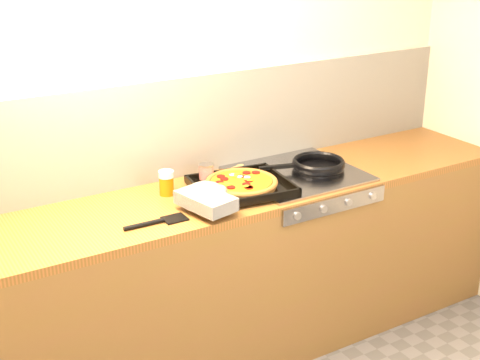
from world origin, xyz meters
TOP-DOWN VIEW (x-y plane):
  - room_shell at (0.00, 1.39)m, footprint 3.20×3.20m
  - counter_run at (0.00, 1.10)m, footprint 3.20×0.62m
  - stovetop at (0.45, 1.10)m, footprint 0.60×0.56m
  - pizza_on_tray at (0.02, 1.03)m, footprint 0.60×0.49m
  - frying_pan at (0.56, 1.08)m, footprint 0.47×0.33m
  - tomato_can at (-0.00, 1.23)m, footprint 0.09×0.09m
  - juice_glass at (-0.22, 1.21)m, footprint 0.08×0.08m
  - wooden_spoon at (0.17, 1.31)m, footprint 0.29×0.10m
  - black_spatula at (-0.40, 0.94)m, footprint 0.28×0.09m

SIDE VIEW (x-z plane):
  - counter_run at x=0.00m, z-range 0.00..0.90m
  - stovetop at x=0.45m, z-range 0.90..0.92m
  - black_spatula at x=-0.40m, z-range 0.90..0.92m
  - wooden_spoon at x=0.17m, z-range 0.90..0.92m
  - frying_pan at x=0.56m, z-range 0.92..0.96m
  - pizza_on_tray at x=0.02m, z-range 0.91..0.98m
  - tomato_can at x=0.00m, z-range 0.90..1.00m
  - juice_glass at x=-0.22m, z-range 0.90..1.02m
  - room_shell at x=0.00m, z-range -0.45..2.75m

